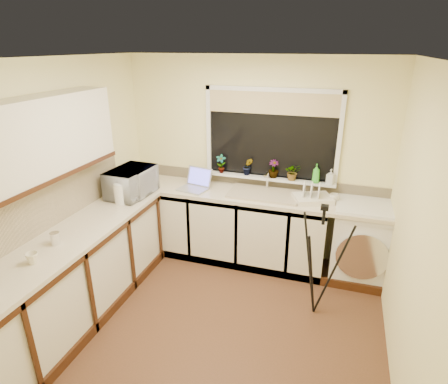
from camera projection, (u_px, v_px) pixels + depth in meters
floor at (215, 320)px, 3.70m from camera, size 3.20×3.20×0.00m
ceiling at (212, 58)px, 2.79m from camera, size 3.20×3.20×0.00m
wall_back at (254, 160)px, 4.57m from camera, size 3.20×0.00×3.20m
wall_front at (117, 320)px, 1.92m from camera, size 3.20×0.00×3.20m
wall_left at (62, 187)px, 3.70m from camera, size 0.00×3.00×3.00m
wall_right at (415, 234)px, 2.79m from camera, size 0.00×3.00×3.00m
base_cabinet_back at (222, 225)px, 4.69m from camera, size 2.55×0.60×0.86m
base_cabinet_left at (79, 277)px, 3.64m from camera, size 0.54×2.40×0.86m
worktop_back at (247, 195)px, 4.43m from camera, size 3.20×0.60×0.04m
worktop_left at (72, 236)px, 3.48m from camera, size 0.60×2.40×0.04m
upper_cabinet at (29, 142)px, 3.04m from camera, size 0.28×1.90×0.70m
splashback_left at (43, 208)px, 3.47m from camera, size 0.02×2.40×0.45m
splashback_back at (253, 180)px, 4.65m from camera, size 3.20×0.02×0.14m
window_glass at (271, 135)px, 4.38m from camera, size 1.50×0.02×1.00m
window_blind at (272, 103)px, 4.22m from camera, size 1.50×0.02×0.25m
windowsill at (268, 178)px, 4.52m from camera, size 1.60×0.14×0.03m
sink at (264, 194)px, 4.36m from camera, size 0.82×0.46×0.03m
faucet at (267, 180)px, 4.48m from camera, size 0.03×0.03×0.24m
washing_machine at (362, 241)px, 4.25m from camera, size 0.67×0.64×0.92m
laptop at (196, 183)px, 4.55m from camera, size 0.39×0.39×0.24m
kettle at (122, 193)px, 4.12m from camera, size 0.17×0.17×0.22m
dish_rack at (313, 199)px, 4.18m from camera, size 0.50×0.45×0.06m
tripod at (319, 262)px, 3.59m from camera, size 0.69×0.69×1.19m
steel_jar at (55, 238)px, 3.28m from camera, size 0.08×0.08×0.11m
microwave at (131, 182)px, 4.31m from camera, size 0.43×0.60×0.32m
plant_a at (221, 164)px, 4.61m from camera, size 0.13×0.10×0.23m
plant_b at (248, 166)px, 4.55m from camera, size 0.14×0.13×0.21m
plant_c at (274, 169)px, 4.46m from camera, size 0.15×0.15×0.22m
plant_d at (293, 172)px, 4.37m from camera, size 0.21×0.19×0.20m
soap_bottle_green at (316, 173)px, 4.28m from camera, size 0.10×0.10×0.23m
soap_bottle_clear at (331, 177)px, 4.26m from camera, size 0.10×0.10×0.18m
cup_back at (334, 198)px, 4.18m from camera, size 0.14×0.14×0.09m
cup_left at (32, 258)px, 2.99m from camera, size 0.12×0.12×0.09m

